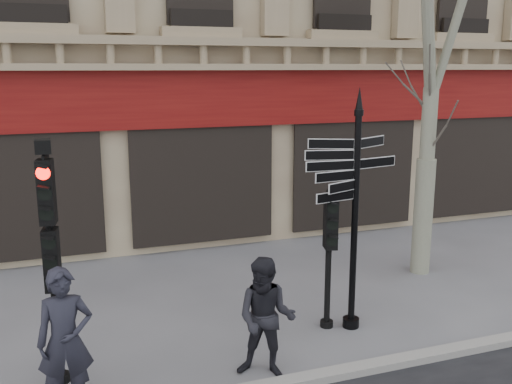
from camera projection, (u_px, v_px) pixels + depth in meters
ground at (280, 337)px, 9.26m from camera, size 80.00×80.00×0.00m
kerb at (318, 377)px, 7.95m from camera, size 80.00×0.25×0.12m
fingerpost at (357, 170)px, 9.07m from camera, size 1.71×1.71×4.01m
traffic_signal_main at (50, 234)px, 7.49m from camera, size 0.41×0.32×3.40m
traffic_signal_secondary at (329, 237)px, 9.31m from camera, size 0.44×0.36×2.27m
pedestrian_a at (65, 341)px, 7.12m from camera, size 0.70×0.46×1.90m
pedestrian_b at (266, 318)px, 7.94m from camera, size 1.07×1.00×1.75m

